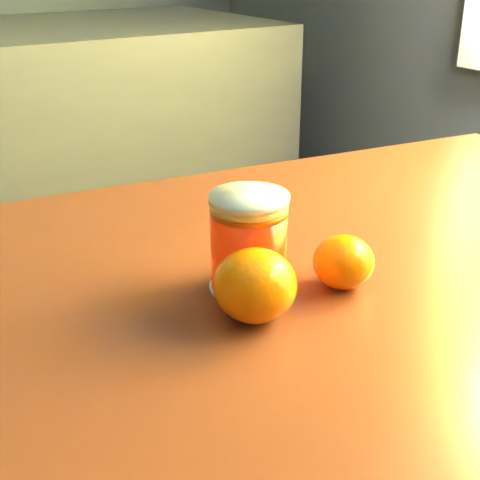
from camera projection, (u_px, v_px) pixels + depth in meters
table at (318, 388)px, 0.64m from camera, size 1.13×0.86×0.78m
juice_glass at (249, 243)px, 0.59m from camera, size 0.07×0.07×0.09m
orange_front at (255, 285)px, 0.55m from camera, size 0.08×0.08×0.06m
orange_back at (344, 262)px, 0.60m from camera, size 0.07×0.07×0.05m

